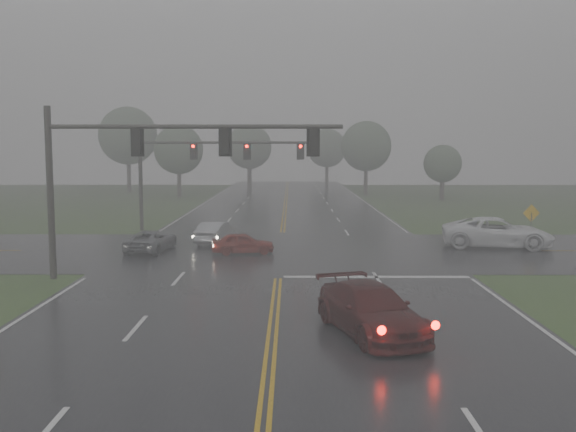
{
  "coord_description": "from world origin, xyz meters",
  "views": [
    {
      "loc": [
        0.58,
        -14.48,
        5.87
      ],
      "look_at": [
        0.45,
        16.0,
        2.66
      ],
      "focal_mm": 40.0,
      "sensor_mm": 36.0,
      "label": 1
    }
  ],
  "objects_px": {
    "sedan_maroon": "(370,334)",
    "signal_gantry_near": "(139,159)",
    "signal_gantry_far": "(196,160)",
    "sedan_silver": "(217,244)",
    "pickup_white": "(497,248)",
    "sedan_red": "(243,254)",
    "car_grey": "(152,251)"
  },
  "relations": [
    {
      "from": "sedan_maroon",
      "to": "sedan_silver",
      "type": "xyz_separation_m",
      "value": [
        -7.14,
        19.42,
        0.0
      ]
    },
    {
      "from": "sedan_red",
      "to": "signal_gantry_near",
      "type": "relative_size",
      "value": 0.26
    },
    {
      "from": "sedan_maroon",
      "to": "sedan_silver",
      "type": "height_order",
      "value": "sedan_maroon"
    },
    {
      "from": "sedan_red",
      "to": "pickup_white",
      "type": "bearing_deg",
      "value": -89.07
    },
    {
      "from": "sedan_silver",
      "to": "signal_gantry_near",
      "type": "xyz_separation_m",
      "value": [
        -2.15,
        -10.68,
        5.43
      ]
    },
    {
      "from": "car_grey",
      "to": "signal_gantry_near",
      "type": "bearing_deg",
      "value": 107.6
    },
    {
      "from": "sedan_red",
      "to": "signal_gantry_near",
      "type": "xyz_separation_m",
      "value": [
        -4.07,
        -6.84,
        5.43
      ]
    },
    {
      "from": "sedan_red",
      "to": "signal_gantry_near",
      "type": "height_order",
      "value": "signal_gantry_near"
    },
    {
      "from": "sedan_red",
      "to": "pickup_white",
      "type": "height_order",
      "value": "pickup_white"
    },
    {
      "from": "car_grey",
      "to": "pickup_white",
      "type": "relative_size",
      "value": 0.67
    },
    {
      "from": "sedan_maroon",
      "to": "signal_gantry_far",
      "type": "height_order",
      "value": "signal_gantry_far"
    },
    {
      "from": "signal_gantry_near",
      "to": "sedan_silver",
      "type": "bearing_deg",
      "value": 78.62
    },
    {
      "from": "pickup_white",
      "to": "signal_gantry_near",
      "type": "relative_size",
      "value": 0.49
    },
    {
      "from": "sedan_red",
      "to": "signal_gantry_far",
      "type": "bearing_deg",
      "value": 13.31
    },
    {
      "from": "sedan_red",
      "to": "car_grey",
      "type": "relative_size",
      "value": 0.81
    },
    {
      "from": "pickup_white",
      "to": "car_grey",
      "type": "bearing_deg",
      "value": 105.04
    },
    {
      "from": "sedan_maroon",
      "to": "signal_gantry_near",
      "type": "bearing_deg",
      "value": 119.15
    },
    {
      "from": "car_grey",
      "to": "pickup_white",
      "type": "xyz_separation_m",
      "value": [
        20.3,
        1.48,
        0.0
      ]
    },
    {
      "from": "sedan_maroon",
      "to": "car_grey",
      "type": "height_order",
      "value": "sedan_maroon"
    },
    {
      "from": "sedan_maroon",
      "to": "car_grey",
      "type": "bearing_deg",
      "value": 104.99
    },
    {
      "from": "car_grey",
      "to": "signal_gantry_near",
      "type": "relative_size",
      "value": 0.33
    },
    {
      "from": "sedan_silver",
      "to": "car_grey",
      "type": "relative_size",
      "value": 0.96
    },
    {
      "from": "sedan_maroon",
      "to": "signal_gantry_far",
      "type": "xyz_separation_m",
      "value": [
        -9.33,
        26.05,
        5.03
      ]
    },
    {
      "from": "sedan_maroon",
      "to": "sedan_red",
      "type": "relative_size",
      "value": 1.52
    },
    {
      "from": "signal_gantry_near",
      "to": "signal_gantry_far",
      "type": "height_order",
      "value": "signal_gantry_near"
    },
    {
      "from": "sedan_red",
      "to": "pickup_white",
      "type": "xyz_separation_m",
      "value": [
        14.98,
        2.39,
        0.0
      ]
    },
    {
      "from": "sedan_red",
      "to": "signal_gantry_near",
      "type": "distance_m",
      "value": 9.63
    },
    {
      "from": "sedan_silver",
      "to": "pickup_white",
      "type": "relative_size",
      "value": 0.65
    },
    {
      "from": "sedan_red",
      "to": "sedan_silver",
      "type": "bearing_deg",
      "value": 18.48
    },
    {
      "from": "sedan_maroon",
      "to": "signal_gantry_near",
      "type": "height_order",
      "value": "signal_gantry_near"
    },
    {
      "from": "car_grey",
      "to": "sedan_red",
      "type": "bearing_deg",
      "value": 178.71
    },
    {
      "from": "sedan_maroon",
      "to": "sedan_red",
      "type": "xyz_separation_m",
      "value": [
        -5.22,
        15.58,
        0.0
      ]
    }
  ]
}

